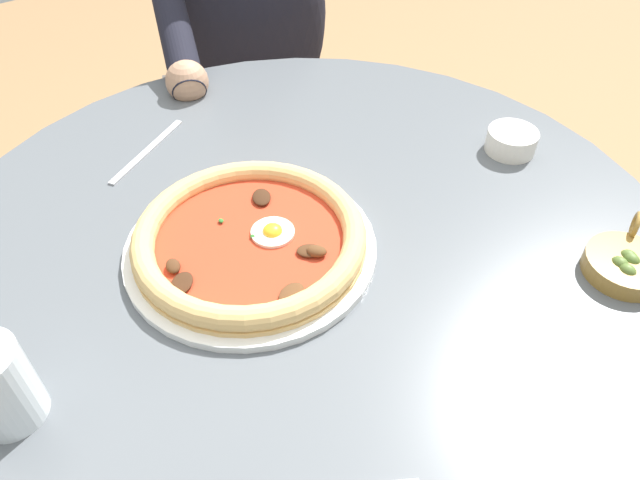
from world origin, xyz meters
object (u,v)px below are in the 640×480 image
object	(u,v)px
cafe_chair_diner	(244,77)
diner_person	(250,106)
pizza_on_plate	(250,240)
dining_table	(305,307)
ramekin_capers	(512,140)
olive_pan	(626,264)
fork_utensil	(147,151)

from	to	relation	value
cafe_chair_diner	diner_person	bearing A→B (deg)	154.40
pizza_on_plate	diner_person	size ratio (longest dim) A/B	0.26
dining_table	ramekin_capers	xyz separation A→B (m)	(-0.03, -0.35, 0.15)
dining_table	olive_pan	size ratio (longest dim) A/B	8.39
pizza_on_plate	olive_pan	world-z (taller)	olive_pan
pizza_on_plate	diner_person	world-z (taller)	diner_person
olive_pan	dining_table	bearing A→B (deg)	44.53
diner_person	dining_table	bearing A→B (deg)	155.21
dining_table	ramekin_capers	size ratio (longest dim) A/B	13.13
fork_utensil	cafe_chair_diner	world-z (taller)	cafe_chair_diner
pizza_on_plate	cafe_chair_diner	size ratio (longest dim) A/B	0.36
dining_table	pizza_on_plate	size ratio (longest dim) A/B	3.12
dining_table	olive_pan	distance (m)	0.40
fork_utensil	diner_person	distance (m)	0.55
ramekin_capers	cafe_chair_diner	xyz separation A→B (m)	(0.78, -0.00, -0.24)
dining_table	ramekin_capers	world-z (taller)	ramekin_capers
olive_pan	ramekin_capers	bearing A→B (deg)	-19.14
pizza_on_plate	ramekin_capers	distance (m)	0.41
ramekin_capers	olive_pan	size ratio (longest dim) A/B	0.64
diner_person	pizza_on_plate	bearing A→B (deg)	149.84
olive_pan	fork_utensil	world-z (taller)	olive_pan
cafe_chair_diner	dining_table	bearing A→B (deg)	155.08
olive_pan	fork_utensil	bearing A→B (deg)	31.81
pizza_on_plate	ramekin_capers	world-z (taller)	pizza_on_plate
diner_person	cafe_chair_diner	distance (m)	0.14
ramekin_capers	olive_pan	xyz separation A→B (m)	(-0.24, 0.08, -0.00)
diner_person	cafe_chair_diner	bearing A→B (deg)	-25.60
olive_pan	cafe_chair_diner	size ratio (longest dim) A/B	0.13
dining_table	ramekin_capers	bearing A→B (deg)	-94.85
ramekin_capers	dining_table	bearing A→B (deg)	85.15
pizza_on_plate	cafe_chair_diner	xyz separation A→B (m)	(0.73, -0.41, -0.24)
fork_utensil	diner_person	bearing A→B (deg)	-46.91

